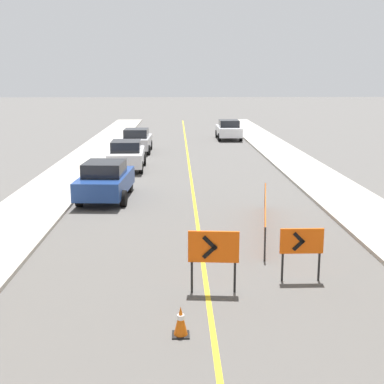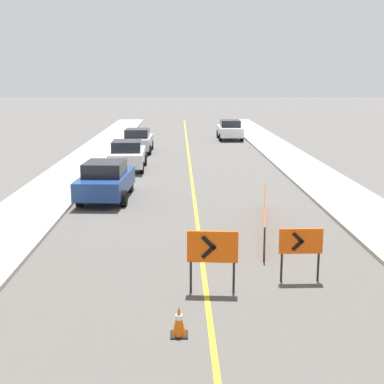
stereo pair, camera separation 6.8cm
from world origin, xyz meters
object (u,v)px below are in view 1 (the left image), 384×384
at_px(arrow_barricade_secondary, 302,244).
at_px(parked_car_opposite_side, 229,130).
at_px(traffic_cone_farthest, 181,321).
at_px(parked_car_curb_far, 137,140).
at_px(parked_car_curb_near, 105,180).
at_px(arrow_barricade_primary, 213,249).
at_px(parked_car_curb_mid, 127,155).

distance_m(arrow_barricade_secondary, parked_car_opposite_side, 31.11).
relative_size(traffic_cone_farthest, parked_car_curb_far, 0.14).
xyz_separation_m(arrow_barricade_secondary, parked_car_curb_near, (-5.95, 9.22, -0.16)).
bearing_deg(arrow_barricade_secondary, parked_car_curb_far, 103.17).
bearing_deg(traffic_cone_farthest, parked_car_curb_near, 104.00).
height_order(arrow_barricade_primary, arrow_barricade_secondary, arrow_barricade_primary).
bearing_deg(traffic_cone_farthest, parked_car_curb_far, 95.99).
distance_m(parked_car_curb_near, parked_car_curb_mid, 7.37).
height_order(traffic_cone_farthest, parked_car_curb_near, parked_car_curb_near).
height_order(traffic_cone_farthest, parked_car_curb_far, parked_car_curb_far).
relative_size(traffic_cone_farthest, arrow_barricade_primary, 0.41).
bearing_deg(parked_car_opposite_side, parked_car_curb_mid, -115.95).
relative_size(arrow_barricade_primary, parked_car_curb_near, 0.33).
height_order(arrow_barricade_primary, parked_car_curb_far, parked_car_curb_far).
bearing_deg(parked_car_curb_near, parked_car_curb_mid, 91.93).
height_order(traffic_cone_farthest, parked_car_curb_mid, parked_car_curb_mid).
bearing_deg(parked_car_curb_mid, parked_car_opposite_side, 62.87).
relative_size(parked_car_curb_near, parked_car_opposite_side, 1.02).
distance_m(traffic_cone_farthest, parked_car_curb_mid, 19.58).
height_order(traffic_cone_farthest, arrow_barricade_secondary, arrow_barricade_secondary).
xyz_separation_m(arrow_barricade_secondary, parked_car_curb_mid, (-5.76, 16.59, -0.16)).
xyz_separation_m(parked_car_curb_mid, parked_car_curb_far, (0.04, 6.95, 0.00)).
xyz_separation_m(parked_car_curb_near, parked_car_curb_far, (0.23, 14.31, 0.00)).
bearing_deg(parked_car_curb_far, parked_car_opposite_side, 48.74).
bearing_deg(parked_car_curb_far, traffic_cone_farthest, -82.79).
height_order(parked_car_curb_mid, parked_car_curb_far, same).
height_order(parked_car_curb_near, parked_car_curb_far, same).
relative_size(arrow_barricade_secondary, parked_car_curb_mid, 0.31).
distance_m(arrow_barricade_primary, parked_car_curb_near, 10.57).
height_order(arrow_barricade_primary, parked_car_curb_near, parked_car_curb_near).
bearing_deg(arrow_barricade_primary, parked_car_curb_far, 103.01).
xyz_separation_m(traffic_cone_farthest, parked_car_curb_far, (-2.76, 26.32, 0.50)).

